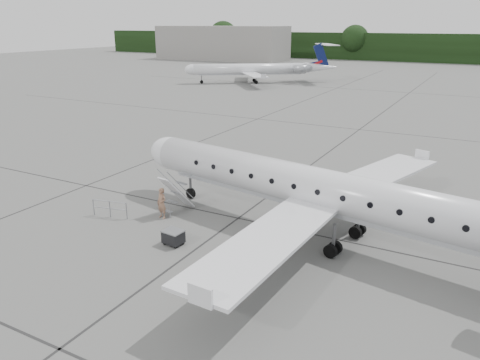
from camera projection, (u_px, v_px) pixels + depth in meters
The scene contains 9 objects.
ground at pixel (321, 270), 21.86m from camera, with size 320.00×320.00×0.00m, color slate.
treeline at pixel (477, 49), 128.99m from camera, with size 260.00×4.00×8.00m, color black.
terminal_building at pixel (222, 43), 143.47m from camera, with size 40.00×14.00×10.00m, color gray.
main_regional_jet at pixel (331, 171), 23.64m from camera, with size 29.94×21.56×7.68m, color silver, non-canonical shape.
airstair at pixel (177, 193), 28.22m from camera, with size 0.85×2.15×2.41m, color silver, non-canonical shape.
passenger at pixel (162, 203), 27.40m from camera, with size 0.67×0.44×1.85m, color #90664E.
safety_railing at pixel (110, 209), 27.64m from camera, with size 2.20×0.08×1.00m, color gray, non-canonical shape.
baggage_cart at pixel (173, 237), 24.23m from camera, with size 0.98×0.80×0.85m, color black, non-canonical shape.
bg_regional_left at pixel (250, 64), 88.35m from camera, with size 27.53×19.82×7.22m, color silver, non-canonical shape.
Camera 1 is at (5.85, -18.84, 10.98)m, focal length 35.00 mm.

